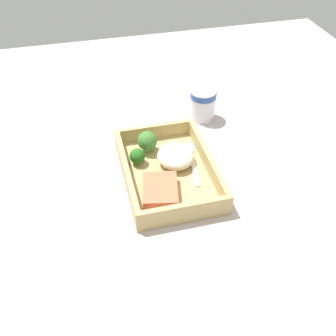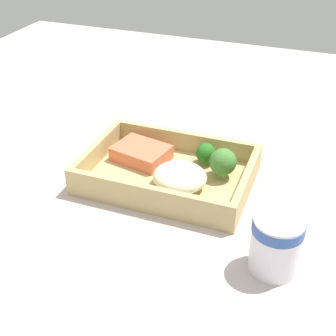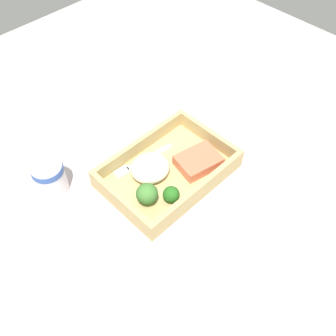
% 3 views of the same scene
% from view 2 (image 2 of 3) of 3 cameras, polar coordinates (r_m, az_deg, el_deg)
% --- Properties ---
extents(ground_plane, '(1.60, 1.60, 0.02)m').
position_cam_2_polar(ground_plane, '(0.84, 0.00, -2.13)').
color(ground_plane, '#BFB0AE').
extents(takeout_tray, '(0.29, 0.20, 0.01)m').
position_cam_2_polar(takeout_tray, '(0.83, 0.00, -1.22)').
color(takeout_tray, tan).
rests_on(takeout_tray, ground_plane).
extents(tray_rim, '(0.29, 0.20, 0.04)m').
position_cam_2_polar(tray_rim, '(0.81, 0.00, 0.24)').
color(tray_rim, tan).
rests_on(tray_rim, takeout_tray).
extents(salmon_fillet, '(0.11, 0.09, 0.03)m').
position_cam_2_polar(salmon_fillet, '(0.86, -3.27, 1.84)').
color(salmon_fillet, '#DE6C4A').
rests_on(salmon_fillet, takeout_tray).
extents(mashed_potatoes, '(0.09, 0.09, 0.04)m').
position_cam_2_polar(mashed_potatoes, '(0.78, 1.44, -1.11)').
color(mashed_potatoes, beige).
rests_on(mashed_potatoes, takeout_tray).
extents(broccoli_floret_1, '(0.05, 0.05, 0.05)m').
position_cam_2_polar(broccoli_floret_1, '(0.81, 6.70, 0.69)').
color(broccoli_floret_1, '#79A050').
rests_on(broccoli_floret_1, takeout_tray).
extents(broccoli_floret_2, '(0.04, 0.04, 0.04)m').
position_cam_2_polar(broccoli_floret_2, '(0.85, 4.63, 1.79)').
color(broccoli_floret_2, '#7A9A57').
rests_on(broccoli_floret_2, takeout_tray).
extents(fork, '(0.16, 0.04, 0.00)m').
position_cam_2_polar(fork, '(0.76, -0.03, -3.68)').
color(fork, white).
rests_on(fork, takeout_tray).
extents(paper_cup, '(0.07, 0.07, 0.09)m').
position_cam_2_polar(paper_cup, '(0.65, 13.04, -8.76)').
color(paper_cup, white).
rests_on(paper_cup, ground_plane).
extents(receipt_slip, '(0.14, 0.16, 0.00)m').
position_cam_2_polar(receipt_slip, '(0.71, -16.03, -9.85)').
color(receipt_slip, white).
rests_on(receipt_slip, ground_plane).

